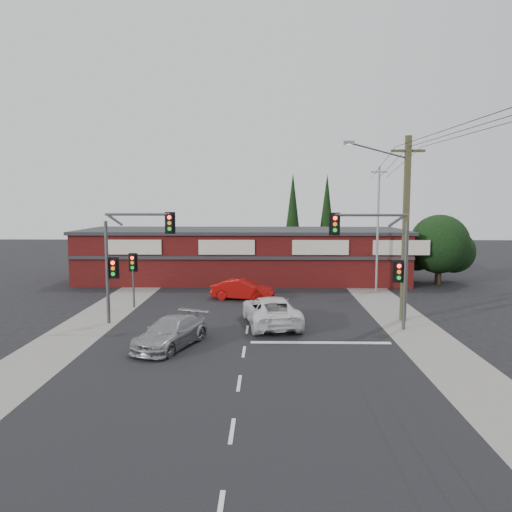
{
  "coord_description": "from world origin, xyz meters",
  "views": [
    {
      "loc": [
        0.97,
        -24.09,
        6.56
      ],
      "look_at": [
        0.41,
        3.0,
        3.55
      ],
      "focal_mm": 35.0,
      "sensor_mm": 36.0,
      "label": 1
    }
  ],
  "objects_px": {
    "white_suv": "(271,311)",
    "utility_pole": "(403,222)",
    "silver_suv": "(171,332)",
    "red_sedan": "(243,289)",
    "shop_building": "(243,254)"
  },
  "relations": [
    {
      "from": "white_suv",
      "to": "utility_pole",
      "type": "height_order",
      "value": "utility_pole"
    },
    {
      "from": "shop_building",
      "to": "silver_suv",
      "type": "bearing_deg",
      "value": -96.92
    },
    {
      "from": "white_suv",
      "to": "shop_building",
      "type": "distance_m",
      "value": 15.38
    },
    {
      "from": "silver_suv",
      "to": "utility_pole",
      "type": "xyz_separation_m",
      "value": [
        11.69,
        5.24,
        4.73
      ]
    },
    {
      "from": "white_suv",
      "to": "utility_pole",
      "type": "bearing_deg",
      "value": 179.77
    },
    {
      "from": "white_suv",
      "to": "silver_suv",
      "type": "height_order",
      "value": "white_suv"
    },
    {
      "from": "red_sedan",
      "to": "shop_building",
      "type": "distance_m",
      "value": 8.47
    },
    {
      "from": "silver_suv",
      "to": "utility_pole",
      "type": "height_order",
      "value": "utility_pole"
    },
    {
      "from": "red_sedan",
      "to": "shop_building",
      "type": "relative_size",
      "value": 0.15
    },
    {
      "from": "white_suv",
      "to": "silver_suv",
      "type": "bearing_deg",
      "value": 32.47
    },
    {
      "from": "red_sedan",
      "to": "utility_pole",
      "type": "height_order",
      "value": "utility_pole"
    },
    {
      "from": "silver_suv",
      "to": "red_sedan",
      "type": "relative_size",
      "value": 1.12
    },
    {
      "from": "white_suv",
      "to": "utility_pole",
      "type": "distance_m",
      "value": 8.59
    },
    {
      "from": "white_suv",
      "to": "red_sedan",
      "type": "distance_m",
      "value": 7.06
    },
    {
      "from": "red_sedan",
      "to": "utility_pole",
      "type": "xyz_separation_m",
      "value": [
        8.97,
        -5.66,
        4.72
      ]
    }
  ]
}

